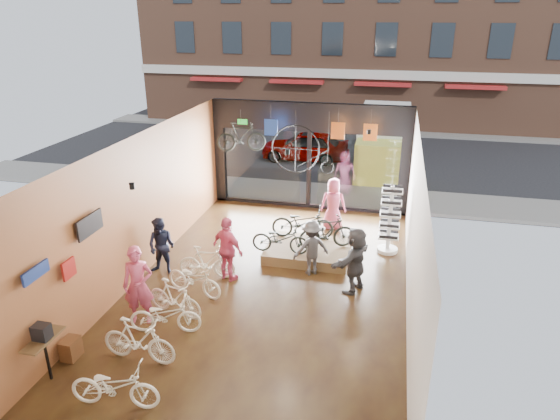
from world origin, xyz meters
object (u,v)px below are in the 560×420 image
(display_bike_right, at_px, (303,223))
(customer_1, at_px, (161,246))
(customer_3, at_px, (311,248))
(floor_bike_1, at_px, (139,340))
(street_car, at_px, (305,146))
(floor_bike_3, at_px, (175,298))
(box_truck, at_px, (383,143))
(penny_farthing, at_px, (306,151))
(customer_4, at_px, (333,204))
(floor_bike_4, at_px, (194,279))
(display_platform, at_px, (308,251))
(floor_bike_2, at_px, (165,315))
(sunglasses_rack, at_px, (390,220))
(customer_2, at_px, (228,249))
(floor_bike_5, at_px, (207,262))
(hung_bike, at_px, (241,137))
(display_bike_mid, at_px, (327,232))
(floor_bike_0, at_px, (115,386))
(display_bike_left, at_px, (280,239))
(customer_0, at_px, (138,285))
(customer_5, at_px, (355,260))

(display_bike_right, relative_size, customer_1, 1.15)
(display_bike_right, relative_size, customer_3, 1.19)
(floor_bike_1, bearing_deg, street_car, 0.49)
(street_car, bearing_deg, floor_bike_3, -2.55)
(box_truck, relative_size, floor_bike_3, 4.39)
(customer_3, bearing_deg, penny_farthing, -107.48)
(box_truck, xyz_separation_m, penny_farthing, (-2.31, -6.54, 1.20))
(floor_bike_1, bearing_deg, customer_4, -18.47)
(street_car, height_order, floor_bike_4, street_car)
(customer_3, bearing_deg, display_platform, -106.38)
(floor_bike_4, bearing_deg, floor_bike_2, -165.13)
(box_truck, bearing_deg, sunglasses_rack, -86.42)
(floor_bike_4, xyz_separation_m, sunglasses_rack, (4.69, 3.55, 0.61))
(floor_bike_2, xyz_separation_m, customer_2, (0.62, 2.55, 0.48))
(floor_bike_4, height_order, floor_bike_5, floor_bike_5)
(floor_bike_3, xyz_separation_m, hung_bike, (-0.11, 5.85, 2.47))
(display_bike_mid, bearing_deg, floor_bike_2, 123.14)
(display_platform, height_order, display_bike_right, display_bike_right)
(floor_bike_2, distance_m, customer_2, 2.67)
(floor_bike_5, bearing_deg, floor_bike_2, 172.24)
(display_platform, distance_m, hung_bike, 4.37)
(floor_bike_2, relative_size, customer_3, 1.02)
(street_car, relative_size, customer_3, 2.67)
(floor_bike_2, xyz_separation_m, floor_bike_5, (0.02, 2.51, 0.04))
(floor_bike_3, height_order, display_bike_right, display_bike_right)
(box_truck, relative_size, floor_bike_4, 4.08)
(customer_3, distance_m, sunglasses_rack, 2.73)
(customer_1, bearing_deg, display_bike_right, 40.58)
(floor_bike_0, relative_size, floor_bike_3, 1.11)
(floor_bike_5, relative_size, hung_bike, 0.97)
(box_truck, xyz_separation_m, floor_bike_0, (-4.10, -15.62, -0.86))
(hung_bike, bearing_deg, display_bike_left, -162.17)
(floor_bike_0, relative_size, customer_0, 0.88)
(customer_2, bearing_deg, customer_4, -91.60)
(floor_bike_3, xyz_separation_m, display_bike_left, (1.81, 3.16, 0.28))
(floor_bike_1, relative_size, hung_bike, 1.03)
(floor_bike_3, bearing_deg, display_bike_left, -15.02)
(penny_farthing, xyz_separation_m, hung_bike, (-2.07, -0.26, 0.43))
(display_bike_left, height_order, customer_4, customer_4)
(box_truck, relative_size, floor_bike_5, 4.30)
(street_car, distance_m, floor_bike_5, 11.82)
(penny_farthing, bearing_deg, box_truck, 70.53)
(floor_bike_3, xyz_separation_m, display_bike_right, (2.23, 4.30, 0.34))
(floor_bike_3, xyz_separation_m, customer_4, (2.95, 5.89, 0.40))
(display_bike_right, bearing_deg, floor_bike_5, 133.45)
(customer_3, distance_m, customer_5, 1.37)
(floor_bike_1, xyz_separation_m, floor_bike_4, (0.10, 2.70, -0.06))
(customer_2, bearing_deg, display_bike_mid, -113.64)
(floor_bike_4, distance_m, customer_5, 4.08)
(customer_3, distance_m, penny_farthing, 3.91)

